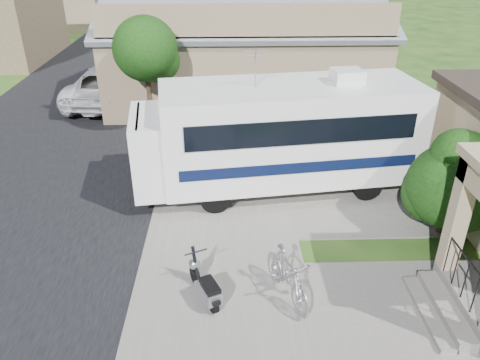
{
  "coord_description": "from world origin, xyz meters",
  "views": [
    {
      "loc": [
        -0.83,
        -8.56,
        7.18
      ],
      "look_at": [
        -0.5,
        2.5,
        1.3
      ],
      "focal_mm": 35.0,
      "sensor_mm": 36.0,
      "label": 1
    }
  ],
  "objects_px": {
    "motorhome": "(279,133)",
    "bicycle": "(287,278)",
    "shrub": "(452,182)",
    "pickup_truck": "(111,84)",
    "scooter": "(205,285)",
    "van": "(134,50)",
    "garden_hose": "(433,284)"
  },
  "relations": [
    {
      "from": "motorhome",
      "to": "bicycle",
      "type": "bearing_deg",
      "value": -101.08
    },
    {
      "from": "shrub",
      "to": "pickup_truck",
      "type": "height_order",
      "value": "shrub"
    },
    {
      "from": "scooter",
      "to": "van",
      "type": "bearing_deg",
      "value": 79.03
    },
    {
      "from": "pickup_truck",
      "to": "van",
      "type": "relative_size",
      "value": 1.12
    },
    {
      "from": "bicycle",
      "to": "garden_hose",
      "type": "relative_size",
      "value": 4.41
    },
    {
      "from": "scooter",
      "to": "motorhome",
      "type": "bearing_deg",
      "value": 43.38
    },
    {
      "from": "motorhome",
      "to": "pickup_truck",
      "type": "height_order",
      "value": "motorhome"
    },
    {
      "from": "garden_hose",
      "to": "bicycle",
      "type": "bearing_deg",
      "value": -175.33
    },
    {
      "from": "van",
      "to": "pickup_truck",
      "type": "bearing_deg",
      "value": -84.49
    },
    {
      "from": "scooter",
      "to": "bicycle",
      "type": "relative_size",
      "value": 0.73
    },
    {
      "from": "scooter",
      "to": "bicycle",
      "type": "xyz_separation_m",
      "value": [
        1.77,
        0.03,
        0.14
      ]
    },
    {
      "from": "motorhome",
      "to": "shrub",
      "type": "relative_size",
      "value": 2.93
    },
    {
      "from": "shrub",
      "to": "van",
      "type": "distance_m",
      "value": 21.87
    },
    {
      "from": "shrub",
      "to": "bicycle",
      "type": "xyz_separation_m",
      "value": [
        -4.5,
        -2.5,
        -0.95
      ]
    },
    {
      "from": "pickup_truck",
      "to": "garden_hose",
      "type": "bearing_deg",
      "value": 133.34
    },
    {
      "from": "scooter",
      "to": "garden_hose",
      "type": "height_order",
      "value": "scooter"
    },
    {
      "from": "scooter",
      "to": "garden_hose",
      "type": "relative_size",
      "value": 3.22
    },
    {
      "from": "garden_hose",
      "to": "pickup_truck",
      "type": "bearing_deg",
      "value": 126.58
    },
    {
      "from": "motorhome",
      "to": "scooter",
      "type": "xyz_separation_m",
      "value": [
        -2.09,
        -5.13,
        -1.42
      ]
    },
    {
      "from": "scooter",
      "to": "garden_hose",
      "type": "bearing_deg",
      "value": -21.14
    },
    {
      "from": "van",
      "to": "shrub",
      "type": "bearing_deg",
      "value": -54.66
    },
    {
      "from": "bicycle",
      "to": "van",
      "type": "relative_size",
      "value": 0.34
    },
    {
      "from": "shrub",
      "to": "van",
      "type": "xyz_separation_m",
      "value": [
        -11.37,
        18.67,
        -0.71
      ]
    },
    {
      "from": "shrub",
      "to": "bicycle",
      "type": "relative_size",
      "value": 1.55
    },
    {
      "from": "bicycle",
      "to": "shrub",
      "type": "bearing_deg",
      "value": 8.32
    },
    {
      "from": "pickup_truck",
      "to": "van",
      "type": "xyz_separation_m",
      "value": [
        -0.19,
        7.34,
        -0.06
      ]
    },
    {
      "from": "scooter",
      "to": "garden_hose",
      "type": "distance_m",
      "value": 5.18
    },
    {
      "from": "garden_hose",
      "to": "scooter",
      "type": "bearing_deg",
      "value": -176.64
    },
    {
      "from": "shrub",
      "to": "van",
      "type": "height_order",
      "value": "shrub"
    },
    {
      "from": "shrub",
      "to": "scooter",
      "type": "bearing_deg",
      "value": -158.05
    },
    {
      "from": "motorhome",
      "to": "bicycle",
      "type": "relative_size",
      "value": 4.54
    },
    {
      "from": "bicycle",
      "to": "garden_hose",
      "type": "xyz_separation_m",
      "value": [
        3.39,
        0.28,
        -0.48
      ]
    }
  ]
}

